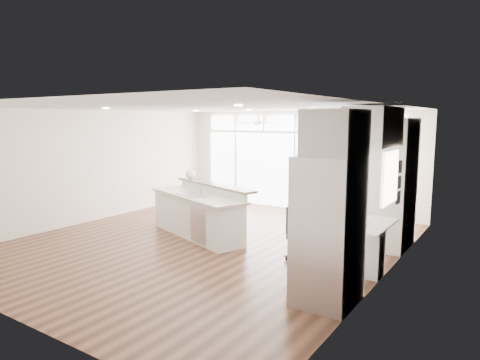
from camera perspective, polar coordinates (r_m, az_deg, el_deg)
The scene contains 24 objects.
floor at distance 8.78m, azimuth -4.37°, elevation -8.34°, with size 7.00×8.00×0.02m, color #3B1F12.
ceiling at distance 8.43m, azimuth -4.57°, elevation 9.62°, with size 7.00×8.00×0.02m, color white.
wall_back at distance 11.89m, azimuth 7.51°, elevation 2.60°, with size 7.00×0.04×2.70m, color white.
wall_front at distance 5.93m, azimuth -29.05°, elevation -3.83°, with size 7.00×0.04×2.70m, color white.
wall_left at distance 10.99m, azimuth -19.00°, elevation 1.79°, with size 0.04×8.00×2.70m, color white.
wall_right at distance 6.94m, azimuth 18.97°, elevation -1.65°, with size 0.04×8.00×2.70m, color white.
glass_wall at distance 11.87m, azimuth 7.35°, elevation 1.14°, with size 5.80×0.06×2.08m, color white.
transom_row at distance 11.78m, azimuth 7.47°, elevation 7.57°, with size 5.90×0.06×0.40m, color white.
desk_window at distance 7.21m, azimuth 19.35°, elevation 0.29°, with size 0.04×0.85×0.85m, color white.
ceiling_fan at distance 11.02m, azimuth 2.47°, elevation 8.12°, with size 1.16×1.16×0.32m, color white.
recessed_lights at distance 8.59m, azimuth -3.73°, elevation 9.47°, with size 3.40×3.00×0.02m, color white.
oven_cabinet at distance 8.76m, azimuth 19.86°, elevation -0.41°, with size 0.64×1.20×2.50m, color white.
desk_nook at distance 7.53m, azimuth 16.47°, elevation -8.37°, with size 0.72×1.30×0.76m, color white.
upper_cabinets at distance 7.22m, azimuth 17.40°, elevation 6.76°, with size 0.64×1.30×0.64m, color white.
refrigerator at distance 5.87m, azimuth 11.71°, elevation -6.60°, with size 0.76×0.90×2.00m, color #B7B6BB.
fridge_cabinet at distance 5.66m, azimuth 12.65°, elevation 6.17°, with size 0.64×0.90×0.60m, color white.
framed_photos at distance 7.82m, azimuth 20.42°, elevation -0.29°, with size 0.06×0.22×0.80m, color black.
kitchen_island at distance 9.14m, azimuth -5.81°, elevation -4.10°, with size 2.75×1.04×1.09m, color white.
rug at distance 7.44m, azimuth 13.01°, elevation -11.47°, with size 0.98×0.71×0.01m, color #3C1C13.
office_chair at distance 7.49m, azimuth 8.38°, elevation -7.29°, with size 0.51×0.47×0.99m, color black.
fishbowl at distance 10.04m, azimuth -6.66°, elevation 0.76°, with size 0.21×0.21×0.21m, color white.
monitor at distance 7.41m, azimuth 16.06°, elevation -3.85°, with size 0.09×0.53×0.44m, color black.
keyboard at distance 7.50m, azimuth 14.76°, elevation -5.30°, with size 0.11×0.29×0.01m, color silver.
potted_plant at distance 8.67m, azimuth 20.30°, elevation 8.56°, with size 0.27×0.30×0.23m, color #2D622A.
Camera 1 is at (5.20, -6.63, 2.47)m, focal length 32.00 mm.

